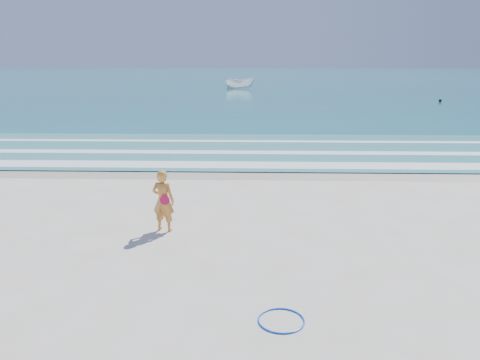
{
  "coord_description": "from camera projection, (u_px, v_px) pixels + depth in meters",
  "views": [
    {
      "loc": [
        1.15,
        -10.42,
        4.8
      ],
      "look_at": [
        0.72,
        4.0,
        1.0
      ],
      "focal_mm": 35.0,
      "sensor_mm": 36.0,
      "label": 1
    }
  ],
  "objects": [
    {
      "name": "boat",
      "position": [
        240.0,
        83.0,
        72.06
      ],
      "size": [
        4.63,
        1.9,
        1.76
      ],
      "primitive_type": "imported",
      "rotation": [
        0.0,
        0.0,
        1.53
      ],
      "color": "white",
      "rests_on": "ocean"
    },
    {
      "name": "foam_far",
      "position": [
        234.0,
        141.0,
        27.26
      ],
      "size": [
        400.0,
        0.6,
        0.01
      ],
      "primitive_type": "cube",
      "color": "white",
      "rests_on": "shallow"
    },
    {
      "name": "ocean",
      "position": [
        249.0,
        77.0,
        112.81
      ],
      "size": [
        400.0,
        190.0,
        0.04
      ],
      "primitive_type": "cube",
      "color": "#19727F",
      "rests_on": "ground"
    },
    {
      "name": "hoop",
      "position": [
        281.0,
        320.0,
        8.77
      ],
      "size": [
        0.97,
        0.97,
        0.03
      ],
      "primitive_type": "torus",
      "rotation": [
        0.0,
        0.0,
        0.1
      ],
      "color": "blue",
      "rests_on": "ground"
    },
    {
      "name": "shallow",
      "position": [
        232.0,
        149.0,
        24.85
      ],
      "size": [
        400.0,
        10.0,
        0.01
      ],
      "primitive_type": "cube",
      "color": "#59B7AD",
      "rests_on": "ocean"
    },
    {
      "name": "foam_near",
      "position": [
        228.0,
        165.0,
        21.27
      ],
      "size": [
        400.0,
        1.4,
        0.01
      ],
      "primitive_type": "cube",
      "color": "white",
      "rests_on": "shallow"
    },
    {
      "name": "wet_sand",
      "position": [
        227.0,
        173.0,
        20.02
      ],
      "size": [
        400.0,
        2.4,
        0.0
      ],
      "primitive_type": "cube",
      "color": "#B2A893",
      "rests_on": "ground"
    },
    {
      "name": "ground",
      "position": [
        205.0,
        262.0,
        11.33
      ],
      "size": [
        400.0,
        400.0,
        0.0
      ],
      "primitive_type": "plane",
      "color": "silver",
      "rests_on": "ground"
    },
    {
      "name": "foam_mid",
      "position": [
        231.0,
        152.0,
        24.07
      ],
      "size": [
        400.0,
        0.9,
        0.01
      ],
      "primitive_type": "cube",
      "color": "white",
      "rests_on": "shallow"
    },
    {
      "name": "woman",
      "position": [
        163.0,
        201.0,
        13.14
      ],
      "size": [
        0.73,
        0.57,
        1.78
      ],
      "color": "orange",
      "rests_on": "ground"
    },
    {
      "name": "buoy",
      "position": [
        440.0,
        101.0,
        50.9
      ],
      "size": [
        0.34,
        0.34,
        0.34
      ],
      "primitive_type": "sphere",
      "color": "black",
      "rests_on": "ocean"
    }
  ]
}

